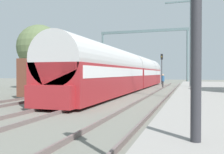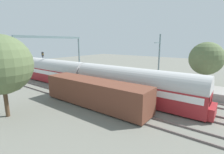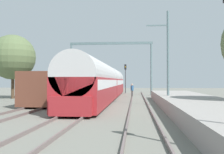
{
  "view_description": "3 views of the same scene",
  "coord_description": "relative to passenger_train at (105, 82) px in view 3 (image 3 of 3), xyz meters",
  "views": [
    {
      "loc": [
        6.27,
        -12.71,
        1.83
      ],
      "look_at": [
        0.0,
        7.12,
        1.5
      ],
      "focal_mm": 39.6,
      "sensor_mm": 36.0,
      "label": 1
    },
    {
      "loc": [
        -16.96,
        -3.88,
        6.93
      ],
      "look_at": [
        0.78,
        9.42,
        2.29
      ],
      "focal_mm": 27.03,
      "sensor_mm": 36.0,
      "label": 2
    },
    {
      "loc": [
        3.62,
        -16.96,
        2.14
      ],
      "look_at": [
        0.0,
        23.39,
        2.71
      ],
      "focal_mm": 41.85,
      "sensor_mm": 36.0,
      "label": 3
    }
  ],
  "objects": [
    {
      "name": "freight_car",
      "position": [
        -3.95,
        -5.52,
        -0.5
      ],
      "size": [
        2.8,
        13.0,
        2.7
      ],
      "color": "brown",
      "rests_on": "ground"
    },
    {
      "name": "catenary_gantry",
      "position": [
        0.0,
        7.67,
        3.64
      ],
      "size": [
        12.3,
        0.28,
        7.86
      ],
      "color": "slate",
      "rests_on": "ground"
    },
    {
      "name": "railway_signal_far",
      "position": [
        1.92,
        13.93,
        1.19
      ],
      "size": [
        0.36,
        0.3,
        4.93
      ],
      "color": "#2D2D33",
      "rests_on": "ground"
    },
    {
      "name": "passenger_train",
      "position": [
        0.0,
        0.0,
        0.0
      ],
      "size": [
        2.93,
        32.85,
        3.82
      ],
      "color": "maroon",
      "rests_on": "ground"
    },
    {
      "name": "tree_west_background",
      "position": [
        -10.97,
        -0.83,
        2.96
      ],
      "size": [
        5.36,
        5.36,
        7.62
      ],
      "color": "#4C3826",
      "rests_on": "ground"
    },
    {
      "name": "track_west",
      "position": [
        0.0,
        -13.78,
        -1.89
      ],
      "size": [
        1.52,
        60.0,
        0.16
      ],
      "color": "#6C5D5B",
      "rests_on": "ground"
    },
    {
      "name": "track_far_west",
      "position": [
        -3.95,
        -13.78,
        -1.89
      ],
      "size": [
        1.51,
        60.0,
        0.16
      ],
      "color": "#6C5D5B",
      "rests_on": "ground"
    },
    {
      "name": "catenary_pole_east_mid",
      "position": [
        6.3,
        -8.59,
        2.18
      ],
      "size": [
        1.9,
        0.2,
        8.0
      ],
      "color": "slate",
      "rests_on": "ground"
    },
    {
      "name": "track_east",
      "position": [
        3.95,
        -13.78,
        -1.89
      ],
      "size": [
        1.51,
        60.0,
        0.16
      ],
      "color": "#6C5D5B",
      "rests_on": "ground"
    },
    {
      "name": "ground",
      "position": [
        0.0,
        -13.78,
        -1.97
      ],
      "size": [
        120.0,
        120.0,
        0.0
      ],
      "primitive_type": "plane",
      "color": "slate"
    },
    {
      "name": "person_crossing",
      "position": [
        3.19,
        3.37,
        -0.94
      ],
      "size": [
        0.39,
        0.47,
        1.73
      ],
      "rotation": [
        0.0,
        0.0,
        2.04
      ],
      "color": "#393939",
      "rests_on": "ground"
    },
    {
      "name": "platform",
      "position": [
        7.77,
        -11.78,
        -1.52
      ],
      "size": [
        4.4,
        28.0,
        0.9
      ],
      "color": "gray",
      "rests_on": "ground"
    }
  ]
}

